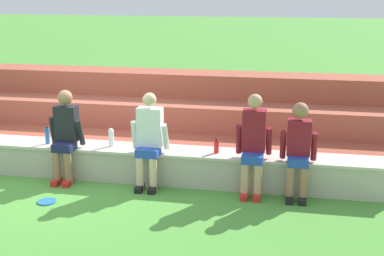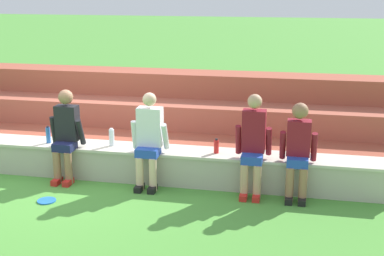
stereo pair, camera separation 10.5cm
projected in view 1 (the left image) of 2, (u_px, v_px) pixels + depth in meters
ground_plane at (65, 180)px, 7.87m from camera, size 80.00×80.00×0.00m
stone_seating_wall at (71, 158)px, 8.04m from camera, size 9.44×0.54×0.49m
brick_bleachers at (108, 116)px, 9.60m from camera, size 10.92×2.08×1.27m
person_far_left at (65, 134)px, 7.67m from camera, size 0.50×0.50×1.35m
person_left_of_center at (149, 138)px, 7.44m from camera, size 0.53×0.49×1.36m
person_center at (253, 143)px, 7.19m from camera, size 0.50×0.52×1.40m
person_right_of_center at (298, 148)px, 7.05m from camera, size 0.49×0.48×1.31m
water_bottle_center_gap at (47, 136)px, 7.96m from camera, size 0.07×0.07×0.26m
water_bottle_mid_left at (216, 146)px, 7.52m from camera, size 0.07×0.07×0.21m
water_bottle_mid_right at (111, 138)px, 7.84m from camera, size 0.08×0.08×0.27m
frisbee at (47, 202)px, 7.06m from camera, size 0.25×0.25×0.02m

